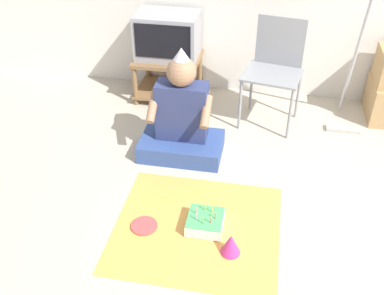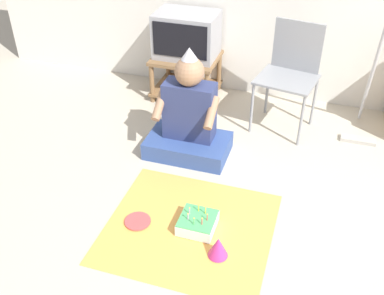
{
  "view_description": "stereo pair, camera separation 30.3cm",
  "coord_description": "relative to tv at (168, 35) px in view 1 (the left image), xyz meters",
  "views": [
    {
      "loc": [
        -0.2,
        -2.0,
        2.1
      ],
      "look_at": [
        -0.65,
        0.44,
        0.35
      ],
      "focal_mm": 42.0,
      "sensor_mm": 36.0,
      "label": 1
    },
    {
      "loc": [
        0.09,
        -1.92,
        2.1
      ],
      "look_at": [
        -0.65,
        0.44,
        0.35
      ],
      "focal_mm": 42.0,
      "sensor_mm": 36.0,
      "label": 2
    }
  ],
  "objects": [
    {
      "name": "dust_mop",
      "position": [
        1.6,
        -0.26,
        -0.26
      ],
      "size": [
        0.28,
        0.41,
        1.19
      ],
      "color": "#B2ADA3",
      "rests_on": "ground_plane"
    },
    {
      "name": "folding_chair",
      "position": [
        0.98,
        -0.26,
        -0.08
      ],
      "size": [
        0.53,
        0.48,
        0.89
      ],
      "color": "gray",
      "rests_on": "ground_plane"
    },
    {
      "name": "birthday_cake",
      "position": [
        0.63,
        -1.71,
        -0.55
      ],
      "size": [
        0.23,
        0.23,
        0.14
      ],
      "color": "white",
      "rests_on": "party_cloth"
    },
    {
      "name": "tv_stand",
      "position": [
        0.0,
        -0.02,
        -0.36
      ],
      "size": [
        0.59,
        0.5,
        0.4
      ],
      "color": "olive",
      "rests_on": "ground_plane"
    },
    {
      "name": "party_hat_blue",
      "position": [
        0.81,
        -1.89,
        -0.53
      ],
      "size": [
        0.12,
        0.12,
        0.14
      ],
      "color": "#CC338C",
      "rests_on": "party_cloth"
    },
    {
      "name": "paper_plate",
      "position": [
        0.24,
        -1.77,
        -0.59
      ],
      "size": [
        0.17,
        0.17,
        0.01
      ],
      "color": "#D84C4C",
      "rests_on": "party_cloth"
    },
    {
      "name": "party_cloth",
      "position": [
        0.58,
        -1.72,
        -0.6
      ],
      "size": [
        1.06,
        0.97,
        0.01
      ],
      "color": "#EFA84C",
      "rests_on": "ground_plane"
    },
    {
      "name": "tv",
      "position": [
        0.0,
        0.0,
        0.0
      ],
      "size": [
        0.55,
        0.39,
        0.4
      ],
      "color": "#99999E",
      "rests_on": "tv_stand"
    },
    {
      "name": "person_seated",
      "position": [
        0.31,
        -0.91,
        -0.32
      ],
      "size": [
        0.64,
        0.4,
        0.87
      ],
      "color": "#334C8C",
      "rests_on": "ground_plane"
    },
    {
      "name": "ground_plane",
      "position": [
        1.12,
        -1.77,
        -0.6
      ],
      "size": [
        16.0,
        16.0,
        0.0
      ],
      "primitive_type": "plane",
      "color": "#BCB29E"
    }
  ]
}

